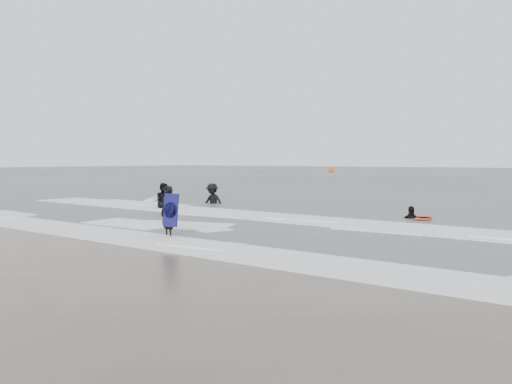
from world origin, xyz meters
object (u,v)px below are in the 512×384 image
Objects in this scene: surfer_right_near at (412,220)px; buoy at (331,170)px; surfer_breaker at (212,205)px; surfer_wading at (164,210)px; surfer_centre at (168,238)px.

surfer_right_near is 76.72m from buoy.
surfer_wading is at bearing -96.18° from surfer_breaker.
surfer_wading is 1.09× the size of buoy.
surfer_centre is at bearing -60.30° from surfer_breaker.
buoy is at bearing -48.18° from surfer_wading.
surfer_wading is at bearing 150.87° from surfer_centre.
surfer_centre is at bearing -64.71° from buoy.
surfer_breaker reaches higher than surfer_centre.
surfer_centre is 8.69m from surfer_wading.
surfer_centre is at bearing 40.72° from surfer_right_near.
surfer_wading is 74.61m from buoy.
surfer_right_near is (10.62, 3.01, 0.00)m from surfer_wading.
surfer_wading is 1.07× the size of surfer_right_near.
buoy reaches higher than surfer_breaker.
surfer_centre is 0.93× the size of surfer_right_near.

